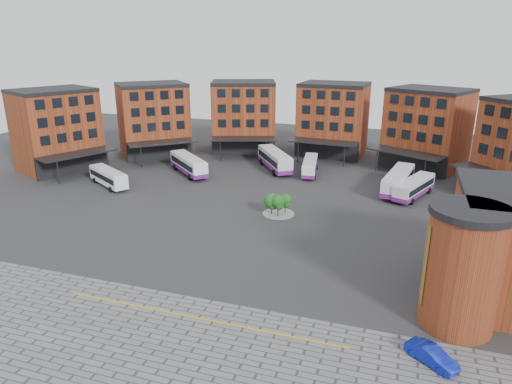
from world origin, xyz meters
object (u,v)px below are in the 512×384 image
(bus_e, at_px, (398,181))
(blue_car, at_px, (432,355))
(bus_a, at_px, (108,176))
(tree_island, at_px, (277,203))
(bus_f, at_px, (414,187))
(bus_b, at_px, (188,164))
(bus_d, at_px, (310,166))
(bus_c, at_px, (275,160))

(bus_e, height_order, blue_car, bus_e)
(bus_a, height_order, blue_car, bus_a)
(tree_island, bearing_deg, bus_f, 37.46)
(bus_f, distance_m, blue_car, 38.99)
(bus_b, height_order, bus_f, bus_b)
(tree_island, height_order, bus_d, tree_island)
(bus_b, relative_size, bus_e, 0.83)
(bus_a, relative_size, blue_car, 2.41)
(tree_island, distance_m, bus_f, 22.38)
(bus_d, height_order, blue_car, bus_d)
(bus_a, xyz_separation_m, bus_e, (45.05, 11.61, 0.18))
(bus_c, distance_m, bus_d, 6.85)
(bus_a, distance_m, blue_car, 56.88)
(bus_c, height_order, blue_car, bus_c)
(bus_b, distance_m, blue_car, 56.02)
(bus_f, bearing_deg, bus_a, -146.28)
(bus_b, bearing_deg, bus_f, -48.53)
(bus_f, bearing_deg, bus_d, 179.07)
(bus_f, bearing_deg, bus_b, -159.03)
(bus_a, relative_size, bus_c, 0.82)
(bus_e, xyz_separation_m, blue_car, (3.71, -40.87, -1.19))
(bus_b, relative_size, bus_c, 0.87)
(bus_d, relative_size, bus_e, 0.81)
(tree_island, relative_size, bus_e, 0.36)
(bus_a, bearing_deg, bus_c, -20.85)
(bus_a, xyz_separation_m, bus_f, (47.47, 9.70, -0.07))
(bus_d, xyz_separation_m, blue_car, (18.89, -46.47, -0.84))
(tree_island, relative_size, bus_d, 0.44)
(bus_a, bearing_deg, bus_e, -44.44)
(bus_d, bearing_deg, bus_e, -28.46)
(bus_f, bearing_deg, blue_car, -65.94)
(bus_a, height_order, bus_f, bus_f)
(bus_e, distance_m, bus_f, 3.09)
(bus_d, bearing_deg, bus_a, -158.27)
(tree_island, bearing_deg, blue_car, -53.08)
(bus_c, height_order, bus_d, bus_c)
(bus_a, bearing_deg, bus_b, -10.44)
(bus_a, xyz_separation_m, bus_c, (23.08, 18.05, 0.22))
(bus_d, bearing_deg, tree_island, -98.64)
(bus_c, bearing_deg, bus_a, -175.97)
(tree_island, xyz_separation_m, bus_d, (0.16, 21.12, -0.31))
(bus_b, distance_m, bus_c, 15.71)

